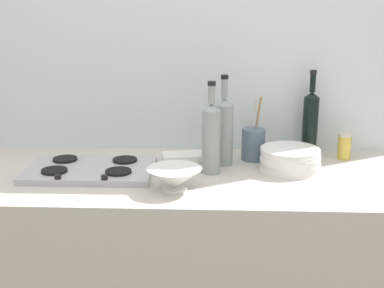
% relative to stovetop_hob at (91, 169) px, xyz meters
% --- Properties ---
extents(counter_block, '(1.80, 0.70, 0.90)m').
position_rel_stovetop_hob_xyz_m(counter_block, '(0.39, -0.00, -0.46)').
color(counter_block, beige).
rests_on(counter_block, ground).
extents(backsplash_panel, '(1.90, 0.06, 2.28)m').
position_rel_stovetop_hob_xyz_m(backsplash_panel, '(0.39, 0.38, 0.23)').
color(backsplash_panel, silver).
rests_on(backsplash_panel, ground).
extents(stovetop_hob, '(0.48, 0.32, 0.04)m').
position_rel_stovetop_hob_xyz_m(stovetop_hob, '(0.00, 0.00, 0.00)').
color(stovetop_hob, '#B2B2B7').
rests_on(stovetop_hob, counter_block).
extents(plate_stack, '(0.24, 0.24, 0.09)m').
position_rel_stovetop_hob_xyz_m(plate_stack, '(0.78, 0.06, 0.03)').
color(plate_stack, white).
rests_on(plate_stack, counter_block).
extents(wine_bottle_leftmost, '(0.07, 0.07, 0.37)m').
position_rel_stovetop_hob_xyz_m(wine_bottle_leftmost, '(0.89, 0.27, 0.13)').
color(wine_bottle_leftmost, black).
rests_on(wine_bottle_leftmost, counter_block).
extents(wine_bottle_mid_left, '(0.07, 0.07, 0.37)m').
position_rel_stovetop_hob_xyz_m(wine_bottle_mid_left, '(0.52, 0.13, 0.13)').
color(wine_bottle_mid_left, gray).
rests_on(wine_bottle_mid_left, counter_block).
extents(wine_bottle_mid_right, '(0.07, 0.07, 0.36)m').
position_rel_stovetop_hob_xyz_m(wine_bottle_mid_right, '(0.47, 0.02, 0.13)').
color(wine_bottle_mid_right, gray).
rests_on(wine_bottle_mid_right, counter_block).
extents(mixing_bowl, '(0.19, 0.19, 0.08)m').
position_rel_stovetop_hob_xyz_m(mixing_bowl, '(0.34, -0.18, 0.03)').
color(mixing_bowl, white).
rests_on(mixing_bowl, counter_block).
extents(butter_dish, '(0.18, 0.12, 0.05)m').
position_rel_stovetop_hob_xyz_m(butter_dish, '(0.35, 0.09, 0.01)').
color(butter_dish, white).
rests_on(butter_dish, counter_block).
extents(utensil_crock, '(0.10, 0.10, 0.27)m').
position_rel_stovetop_hob_xyz_m(utensil_crock, '(0.64, 0.20, 0.06)').
color(utensil_crock, slate).
rests_on(utensil_crock, counter_block).
extents(condiment_jar_front, '(0.06, 0.06, 0.11)m').
position_rel_stovetop_hob_xyz_m(condiment_jar_front, '(1.02, 0.22, 0.04)').
color(condiment_jar_front, gold).
rests_on(condiment_jar_front, counter_block).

